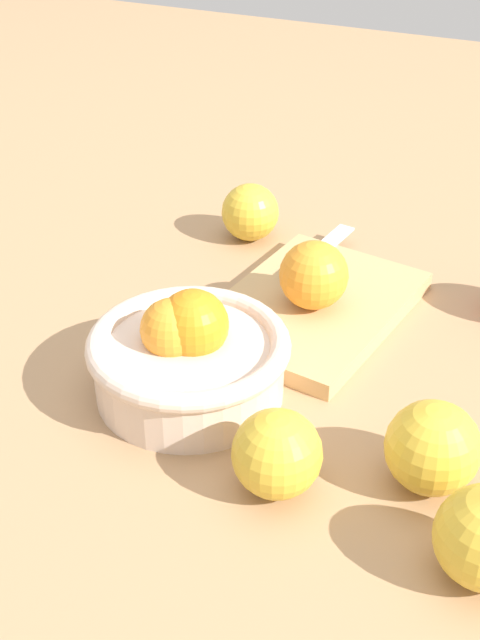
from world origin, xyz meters
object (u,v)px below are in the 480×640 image
(knife, at_px, (310,258))
(apple_back_right, at_px, (250,212))
(apple_front_left_3, at_px, (433,448))
(cutting_board, at_px, (312,307))
(bowl, at_px, (188,356))
(orange_on_board, at_px, (314,275))
(apple_front_left, at_px, (277,454))

(knife, xyz_separation_m, apple_back_right, (0.06, 0.10, 0.01))
(apple_front_left_3, bearing_deg, cutting_board, 40.38)
(cutting_board, bearing_deg, apple_front_left_3, -139.62)
(bowl, relative_size, knife, 1.26)
(bowl, distance_m, apple_front_left_3, 0.25)
(cutting_board, relative_size, knife, 1.63)
(knife, relative_size, apple_front_left_3, 1.90)
(bowl, xyz_separation_m, apple_front_left_3, (-0.03, -0.24, -0.00))
(orange_on_board, height_order, knife, orange_on_board)
(apple_front_left, bearing_deg, apple_front_left_3, -64.55)
(cutting_board, xyz_separation_m, orange_on_board, (-0.01, -0.00, 0.05))
(cutting_board, xyz_separation_m, apple_front_left, (-0.27, -0.06, 0.03))
(bowl, relative_size, apple_front_left, 2.53)
(orange_on_board, bearing_deg, apple_front_left, -167.23)
(orange_on_board, distance_m, apple_front_left_3, 0.27)
(bowl, height_order, apple_back_right, bowl)
(knife, bearing_deg, cutting_board, -158.75)
(knife, bearing_deg, apple_front_left_3, -144.11)
(orange_on_board, height_order, apple_front_left_3, orange_on_board)
(apple_front_left, height_order, apple_back_right, apple_front_left)
(orange_on_board, distance_m, knife, 0.10)
(apple_front_left, distance_m, apple_front_left_3, 0.13)
(orange_on_board, xyz_separation_m, knife, (0.09, 0.03, -0.03))
(apple_back_right, bearing_deg, orange_on_board, -137.64)
(apple_front_left_3, relative_size, apple_back_right, 1.12)
(bowl, relative_size, cutting_board, 0.77)
(bowl, bearing_deg, orange_on_board, -21.99)
(bowl, xyz_separation_m, knife, (0.26, -0.03, -0.02))
(apple_front_left, bearing_deg, orange_on_board, 12.77)
(knife, height_order, apple_front_left, apple_front_left)
(bowl, xyz_separation_m, apple_back_right, (0.32, 0.07, -0.01))
(orange_on_board, bearing_deg, bowl, 158.01)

